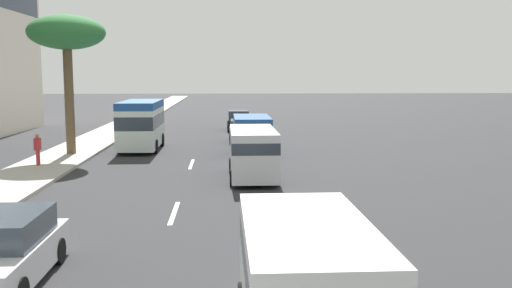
{
  "coord_description": "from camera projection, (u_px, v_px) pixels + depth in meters",
  "views": [
    {
      "loc": [
        -4.8,
        -1.71,
        4.67
      ],
      "look_at": [
        17.16,
        -2.96,
        1.93
      ],
      "focal_mm": 39.54,
      "sensor_mm": 36.0,
      "label": 1
    }
  ],
  "objects": [
    {
      "name": "ground_plane",
      "position": [
        198.0,
        147.0,
        36.44
      ],
      "size": [
        198.0,
        198.0,
        0.0
      ],
      "primitive_type": "plane",
      "color": "#2D2D30"
    },
    {
      "name": "sidewalk_right",
      "position": [
        84.0,
        146.0,
        36.02
      ],
      "size": [
        162.0,
        3.26,
        0.15
      ],
      "primitive_type": "cube",
      "color": "#B2ADA3",
      "rests_on": "ground_plane"
    },
    {
      "name": "lane_stripe_mid",
      "position": [
        174.0,
        213.0,
        19.03
      ],
      "size": [
        3.2,
        0.16,
        0.01
      ],
      "primitive_type": "cube",
      "color": "silver",
      "rests_on": "ground_plane"
    },
    {
      "name": "lane_stripe_far",
      "position": [
        191.0,
        164.0,
        29.26
      ],
      "size": [
        3.2,
        0.16,
        0.01
      ],
      "primitive_type": "cube",
      "color": "silver",
      "rests_on": "ground_plane"
    },
    {
      "name": "van_lead",
      "position": [
        307.0,
        279.0,
        9.31
      ],
      "size": [
        4.64,
        2.21,
        2.26
      ],
      "color": "white",
      "rests_on": "ground_plane"
    },
    {
      "name": "car_second",
      "position": [
        243.0,
        131.0,
        38.69
      ],
      "size": [
        4.02,
        1.95,
        1.55
      ],
      "color": "#1E478C",
      "rests_on": "ground_plane"
    },
    {
      "name": "van_third",
      "position": [
        253.0,
        150.0,
        25.1
      ],
      "size": [
        5.22,
        2.11,
        2.23
      ],
      "color": "silver",
      "rests_on": "ground_plane"
    },
    {
      "name": "minibus_fourth",
      "position": [
        141.0,
        123.0,
        34.66
      ],
      "size": [
        6.02,
        2.34,
        3.02
      ],
      "rotation": [
        0.0,
        0.0,
        3.14
      ],
      "color": "silver",
      "rests_on": "ground_plane"
    },
    {
      "name": "car_fifth",
      "position": [
        1.0,
        251.0,
        12.55
      ],
      "size": [
        4.35,
        1.96,
        1.55
      ],
      "rotation": [
        0.0,
        0.0,
        3.14
      ],
      "color": "silver",
      "rests_on": "ground_plane"
    },
    {
      "name": "car_sixth",
      "position": [
        238.0,
        121.0,
        46.85
      ],
      "size": [
        4.16,
        1.86,
        1.66
      ],
      "color": "black",
      "rests_on": "ground_plane"
    },
    {
      "name": "van_seventh",
      "position": [
        252.0,
        133.0,
        32.51
      ],
      "size": [
        4.63,
        2.18,
        2.24
      ],
      "color": "#1E478C",
      "rests_on": "ground_plane"
    },
    {
      "name": "pedestrian_near_lamp",
      "position": [
        38.0,
        148.0,
        27.96
      ],
      "size": [
        0.37,
        0.31,
        1.57
      ],
      "rotation": [
        0.0,
        0.0,
        5.97
      ],
      "color": "red",
      "rests_on": "sidewalk_right"
    },
    {
      "name": "palm_tree",
      "position": [
        67.0,
        35.0,
        31.45
      ],
      "size": [
        4.28,
        4.28,
        7.79
      ],
      "color": "brown",
      "rests_on": "sidewalk_right"
    }
  ]
}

